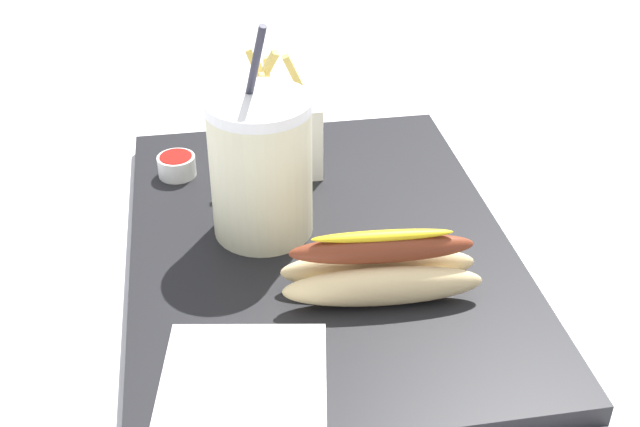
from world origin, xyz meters
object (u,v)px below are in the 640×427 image
object	(u,v)px
fries_basket	(276,129)
ketchup_cup_1	(177,165)
hot_dog_1	(381,270)
soda_cup	(261,167)
napkin_stack	(244,377)

from	to	relation	value
fries_basket	ketchup_cup_1	size ratio (longest dim) A/B	3.57
ketchup_cup_1	hot_dog_1	bearing A→B (deg)	-144.16
soda_cup	ketchup_cup_1	xyz separation A→B (m)	(0.12, 0.08, -0.06)
napkin_stack	ketchup_cup_1	bearing A→B (deg)	7.82
fries_basket	soda_cup	bearing A→B (deg)	167.21
hot_dog_1	ketchup_cup_1	distance (m)	0.28
soda_cup	hot_dog_1	bearing A→B (deg)	-142.52
soda_cup	ketchup_cup_1	bearing A→B (deg)	34.18
soda_cup	ketchup_cup_1	world-z (taller)	soda_cup
fries_basket	ketchup_cup_1	bearing A→B (deg)	94.15
soda_cup	fries_basket	bearing A→B (deg)	-12.79
soda_cup	napkin_stack	distance (m)	0.21
hot_dog_1	ketchup_cup_1	xyz separation A→B (m)	(0.23, 0.17, -0.01)
ketchup_cup_1	napkin_stack	distance (m)	0.31
fries_basket	ketchup_cup_1	distance (m)	0.11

